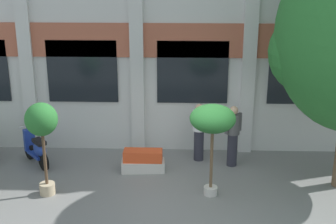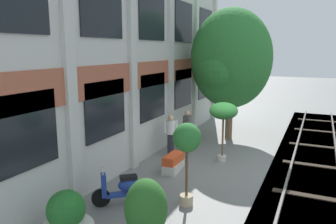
# 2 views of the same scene
# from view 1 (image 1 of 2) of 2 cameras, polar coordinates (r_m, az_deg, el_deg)

# --- Properties ---
(ground_plane) EXTENTS (80.00, 80.00, 0.00)m
(ground_plane) POSITION_cam_1_polar(r_m,az_deg,el_deg) (10.84, 3.02, -10.16)
(ground_plane) COLOR slate
(apartment_facade) EXTENTS (15.21, 0.64, 7.64)m
(apartment_facade) POSITION_cam_1_polar(r_m,az_deg,el_deg) (12.54, 3.12, 12.06)
(apartment_facade) COLOR silver
(apartment_facade) RESTS_ON ground
(potted_plant_low_pan) EXTENTS (1.01, 1.01, 2.15)m
(potted_plant_low_pan) POSITION_cam_1_polar(r_m,az_deg,el_deg) (10.21, 5.47, -1.13)
(potted_plant_low_pan) COLOR beige
(potted_plant_low_pan) RESTS_ON ground
(potted_plant_tall_urn) EXTENTS (0.72, 0.72, 2.19)m
(potted_plant_tall_urn) POSITION_cam_1_polar(r_m,az_deg,el_deg) (10.60, -15.13, -1.60)
(potted_plant_tall_urn) COLOR tan
(potted_plant_tall_urn) RESTS_ON ground
(potted_plant_square_trough) EXTENTS (1.11, 0.52, 0.56)m
(potted_plant_square_trough) POSITION_cam_1_polar(r_m,az_deg,el_deg) (11.91, -3.07, -6.00)
(potted_plant_square_trough) COLOR beige
(potted_plant_square_trough) RESTS_ON ground
(scooter_near_curb) EXTENTS (0.97, 1.11, 0.98)m
(scooter_near_curb) POSITION_cam_1_polar(r_m,az_deg,el_deg) (12.62, -15.71, -4.43)
(scooter_near_curb) COLOR black
(scooter_near_curb) RESTS_ON ground
(resident_by_doorway) EXTENTS (0.45, 0.34, 1.62)m
(resident_by_doorway) POSITION_cam_1_polar(r_m,az_deg,el_deg) (12.10, 7.91, -2.69)
(resident_by_doorway) COLOR #282833
(resident_by_doorway) RESTS_ON ground
(resident_watching_tracks) EXTENTS (0.37, 0.43, 1.57)m
(resident_watching_tracks) POSITION_cam_1_polar(r_m,az_deg,el_deg) (12.35, 3.81, -2.25)
(resident_watching_tracks) COLOR #282833
(resident_watching_tracks) RESTS_ON ground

